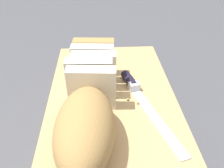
{
  "coord_description": "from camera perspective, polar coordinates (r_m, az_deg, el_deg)",
  "views": [
    {
      "loc": [
        -0.43,
        0.05,
        0.36
      ],
      "look_at": [
        0.0,
        0.0,
        0.06
      ],
      "focal_mm": 38.7,
      "sensor_mm": 36.0,
      "label": 1
    }
  ],
  "objects": [
    {
      "name": "cutting_board",
      "position": [
        0.55,
        -0.0,
        -3.6
      ],
      "size": [
        0.49,
        0.31,
        0.03
      ],
      "primitive_type": "cube",
      "rotation": [
        0.0,
        0.0,
        -0.05
      ],
      "color": "tan",
      "rests_on": "ground_plane"
    },
    {
      "name": "ground_plane",
      "position": [
        0.56,
        -0.0,
        -4.6
      ],
      "size": [
        3.0,
        3.0,
        0.0
      ],
      "primitive_type": "plane",
      "color": "#4C4C51"
    },
    {
      "name": "crumb_near_knife",
      "position": [
        0.47,
        -1.85,
        -9.34
      ],
      "size": [
        0.01,
        0.01,
        0.01
      ],
      "primitive_type": "sphere",
      "color": "tan",
      "rests_on": "cutting_board"
    },
    {
      "name": "bread_knife",
      "position": [
        0.55,
        5.84,
        -1.54
      ],
      "size": [
        0.26,
        0.08,
        0.02
      ],
      "rotation": [
        0.0,
        0.0,
        3.38
      ],
      "color": "silver",
      "rests_on": "cutting_board"
    },
    {
      "name": "crumb_stray_right",
      "position": [
        0.53,
        3.78,
        -3.6
      ],
      "size": [
        0.01,
        0.01,
        0.01
      ],
      "primitive_type": "sphere",
      "color": "tan",
      "rests_on": "cutting_board"
    },
    {
      "name": "bread_loaf",
      "position": [
        0.46,
        -5.55,
        -4.1
      ],
      "size": [
        0.36,
        0.14,
        0.1
      ],
      "rotation": [
        0.0,
        0.0,
        -0.11
      ],
      "color": "tan",
      "rests_on": "cutting_board"
    },
    {
      "name": "crumb_stray_left",
      "position": [
        0.56,
        -1.47,
        -1.32
      ],
      "size": [
        0.01,
        0.01,
        0.01
      ],
      "primitive_type": "sphere",
      "color": "tan",
      "rests_on": "cutting_board"
    },
    {
      "name": "crumb_near_loaf",
      "position": [
        0.52,
        6.13,
        -4.51
      ],
      "size": [
        0.01,
        0.01,
        0.01
      ],
      "primitive_type": "sphere",
      "color": "tan",
      "rests_on": "cutting_board"
    }
  ]
}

